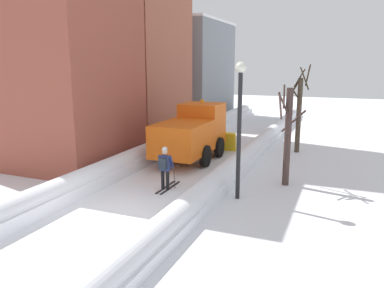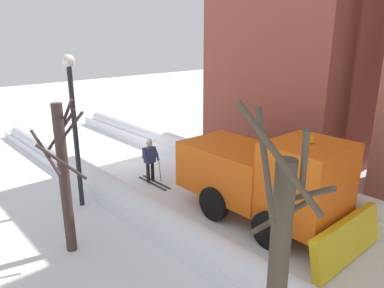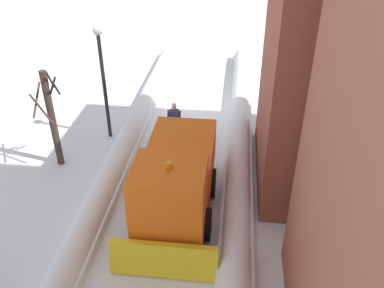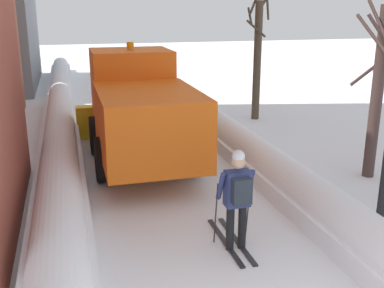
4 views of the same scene
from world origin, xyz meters
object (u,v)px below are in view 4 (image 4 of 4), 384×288
at_px(skier, 237,196).
at_px(bare_tree_near, 378,89).
at_px(plow_truck, 140,109).
at_px(bare_tree_mid, 258,56).

distance_m(skier, bare_tree_near, 5.27).
bearing_deg(plow_truck, bare_tree_near, -25.28).
xyz_separation_m(skier, bare_tree_near, (4.46, 2.54, 1.19)).
height_order(plow_truck, bare_tree_near, bare_tree_near).
bearing_deg(bare_tree_mid, plow_truck, -141.57).
bearing_deg(bare_tree_mid, bare_tree_near, -87.06).
bearing_deg(skier, bare_tree_mid, 65.34).
bearing_deg(plow_truck, bare_tree_mid, 38.43).
xyz_separation_m(plow_truck, skier, (0.84, -5.05, -0.48)).
bearing_deg(plow_truck, skier, -80.52).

